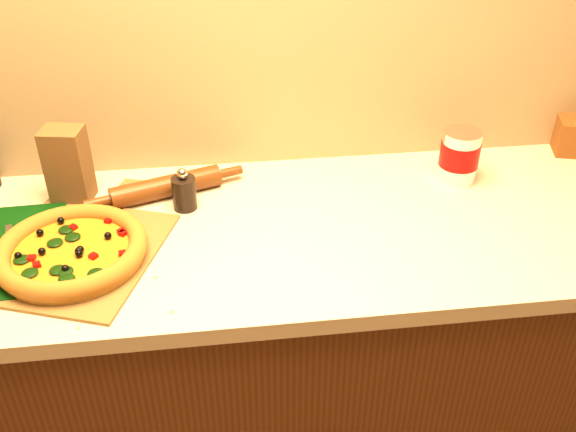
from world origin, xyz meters
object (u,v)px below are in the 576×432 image
object	(u,v)px
pizza	(71,250)
rolling_pin	(166,187)
pizza_peel	(78,250)
coffee_canister	(459,155)
pepper_grinder	(184,192)

from	to	relation	value
pizza	rolling_pin	size ratio (longest dim) A/B	0.83
pizza_peel	coffee_canister	distance (m)	0.99
pizza_peel	rolling_pin	distance (m)	0.29
coffee_canister	pepper_grinder	bearing A→B (deg)	-175.93
pizza_peel	rolling_pin	world-z (taller)	rolling_pin
pizza_peel	coffee_canister	size ratio (longest dim) A/B	4.05
pizza	coffee_canister	xyz separation A→B (m)	(0.97, 0.24, 0.04)
rolling_pin	coffee_canister	distance (m)	0.77
pizza_peel	pizza	distance (m)	0.04
pizza_peel	coffee_canister	bearing A→B (deg)	31.68
pizza_peel	pizza	bearing A→B (deg)	-79.04
pepper_grinder	rolling_pin	distance (m)	0.08
pizza	pepper_grinder	world-z (taller)	pepper_grinder
pizza_peel	pepper_grinder	xyz separation A→B (m)	(0.24, 0.16, 0.04)
pepper_grinder	coffee_canister	distance (m)	0.72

